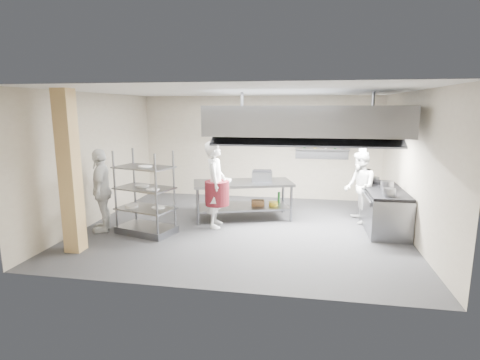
% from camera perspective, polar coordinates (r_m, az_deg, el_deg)
% --- Properties ---
extents(floor, '(7.00, 7.00, 0.00)m').
position_cam_1_polar(floor, '(8.52, 0.51, -7.24)').
color(floor, '#2F2F32').
rests_on(floor, ground).
extents(ceiling, '(7.00, 7.00, 0.00)m').
position_cam_1_polar(ceiling, '(8.10, 0.54, 13.36)').
color(ceiling, silver).
rests_on(ceiling, wall_back).
extents(wall_back, '(7.00, 0.00, 7.00)m').
position_cam_1_polar(wall_back, '(11.12, 3.04, 4.96)').
color(wall_back, tan).
rests_on(wall_back, ground).
extents(wall_left, '(0.00, 6.00, 6.00)m').
position_cam_1_polar(wall_left, '(9.39, -21.08, 3.13)').
color(wall_left, tan).
rests_on(wall_left, ground).
extents(wall_right, '(0.00, 6.00, 6.00)m').
position_cam_1_polar(wall_right, '(8.36, 24.94, 1.95)').
color(wall_right, tan).
rests_on(wall_right, ground).
extents(column, '(0.30, 0.30, 3.00)m').
position_cam_1_polar(column, '(7.49, -24.52, 1.05)').
color(column, tan).
rests_on(column, floor).
extents(exhaust_hood, '(4.00, 2.50, 0.60)m').
position_cam_1_polar(exhaust_hood, '(8.39, 9.90, 9.02)').
color(exhaust_hood, gray).
rests_on(exhaust_hood, ceiling).
extents(hood_strip_a, '(1.60, 0.12, 0.04)m').
position_cam_1_polar(hood_strip_a, '(8.45, 3.67, 7.00)').
color(hood_strip_a, white).
rests_on(hood_strip_a, exhaust_hood).
extents(hood_strip_b, '(1.60, 0.12, 0.04)m').
position_cam_1_polar(hood_strip_b, '(8.45, 15.98, 6.60)').
color(hood_strip_b, white).
rests_on(hood_strip_b, exhaust_hood).
extents(wall_shelf, '(1.50, 0.28, 0.04)m').
position_cam_1_polar(wall_shelf, '(10.90, 12.41, 4.60)').
color(wall_shelf, gray).
rests_on(wall_shelf, wall_back).
extents(island, '(2.53, 1.62, 0.91)m').
position_cam_1_polar(island, '(9.08, 0.44, -3.10)').
color(island, slate).
rests_on(island, floor).
extents(island_worktop, '(2.53, 1.62, 0.06)m').
position_cam_1_polar(island_worktop, '(8.98, 0.44, -0.47)').
color(island_worktop, gray).
rests_on(island_worktop, island).
extents(island_undershelf, '(2.32, 1.47, 0.04)m').
position_cam_1_polar(island_undershelf, '(9.12, 0.44, -4.04)').
color(island_undershelf, slate).
rests_on(island_undershelf, island).
extents(pass_rack, '(1.34, 1.00, 1.78)m').
position_cam_1_polar(pass_rack, '(8.18, -14.30, -1.87)').
color(pass_rack, gray).
rests_on(pass_rack, floor).
extents(cooking_range, '(0.80, 2.00, 0.84)m').
position_cam_1_polar(cooking_range, '(8.95, 20.97, -4.28)').
color(cooking_range, gray).
rests_on(cooking_range, floor).
extents(range_top, '(0.78, 1.96, 0.06)m').
position_cam_1_polar(range_top, '(8.85, 21.17, -1.46)').
color(range_top, black).
rests_on(range_top, cooking_range).
extents(chef_head, '(0.55, 0.76, 1.94)m').
position_cam_1_polar(chef_head, '(8.39, -3.76, -0.69)').
color(chef_head, silver).
rests_on(chef_head, floor).
extents(chef_line, '(0.71, 0.88, 1.68)m').
position_cam_1_polar(chef_line, '(9.14, 17.76, -1.05)').
color(chef_line, white).
rests_on(chef_line, floor).
extents(chef_plating, '(0.78, 1.15, 1.81)m').
position_cam_1_polar(chef_plating, '(8.64, -20.32, -1.46)').
color(chef_plating, silver).
rests_on(chef_plating, floor).
extents(griddle, '(0.52, 0.43, 0.24)m').
position_cam_1_polar(griddle, '(9.08, 3.38, 0.59)').
color(griddle, slate).
rests_on(griddle, island_worktop).
extents(wicker_basket, '(0.34, 0.26, 0.13)m').
position_cam_1_polar(wicker_basket, '(9.11, 2.73, -3.49)').
color(wicker_basket, '#93623A').
rests_on(wicker_basket, island_undershelf).
extents(stockpot, '(0.27, 0.27, 0.19)m').
position_cam_1_polar(stockpot, '(8.79, 21.49, -0.75)').
color(stockpot, gray).
rests_on(stockpot, range_top).
extents(plate_stack, '(0.28, 0.28, 0.05)m').
position_cam_1_polar(plate_stack, '(8.25, -14.20, -4.04)').
color(plate_stack, white).
rests_on(plate_stack, pass_rack).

